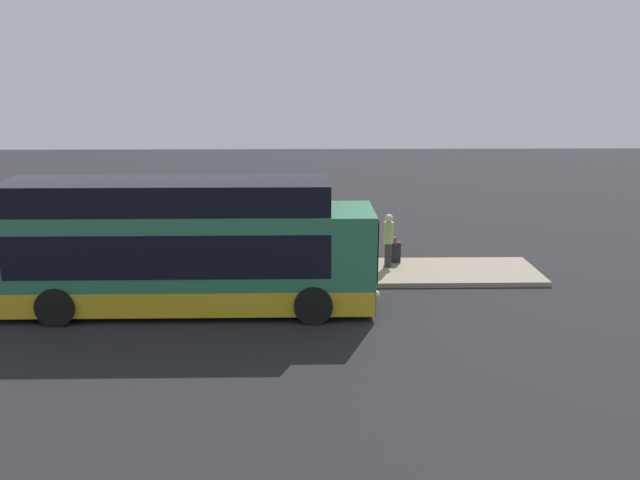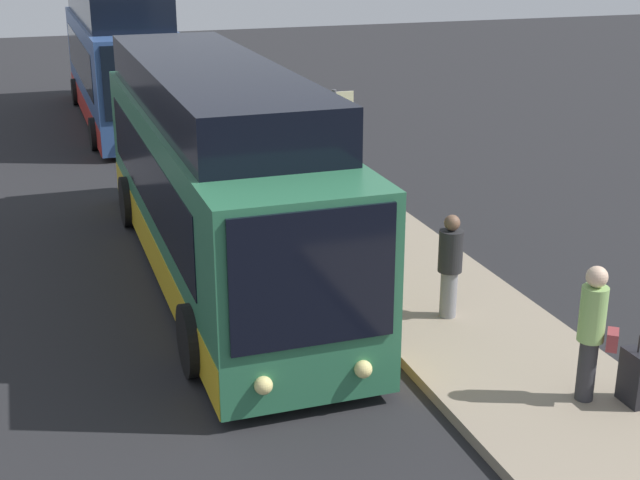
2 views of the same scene
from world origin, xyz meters
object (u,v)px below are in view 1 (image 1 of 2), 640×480
bus_lead (182,252)px  passenger_boarding (389,238)px  sign_post (121,222)px  passenger_waiting (303,246)px  suitcase (394,252)px

bus_lead → passenger_boarding: (6.38, 3.45, -0.51)m
passenger_boarding → sign_post: bearing=-140.2°
passenger_waiting → suitcase: bearing=44.9°
passenger_waiting → suitcase: size_ratio=1.73×
bus_lead → passenger_waiting: 4.55m
bus_lead → suitcase: size_ratio=11.19×
bus_lead → sign_post: bearing=129.7°
suitcase → bus_lead: bearing=-149.2°
bus_lead → passenger_waiting: bus_lead is taller
sign_post → suitcase: bearing=5.1°
passenger_waiting → sign_post: size_ratio=0.65×
passenger_boarding → suitcase: (0.28, 0.52, -0.66)m
passenger_boarding → sign_post: size_ratio=0.72×
bus_lead → passenger_boarding: 7.27m
bus_lead → sign_post: (-2.61, 3.14, 0.15)m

